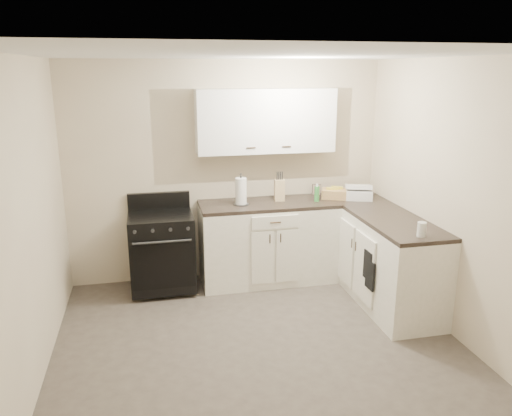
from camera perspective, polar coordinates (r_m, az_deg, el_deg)
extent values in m
plane|color=#473F38|center=(4.57, 0.66, -16.02)|extent=(3.60, 3.60, 0.00)
plane|color=white|center=(3.89, 0.78, 17.16)|extent=(3.60, 3.60, 0.00)
plane|color=beige|center=(5.77, -3.38, 4.13)|extent=(3.60, 0.00, 3.60)
plane|color=beige|center=(4.78, 22.20, 0.58)|extent=(0.00, 3.60, 3.60)
plane|color=beige|center=(4.06, -24.89, -2.27)|extent=(0.00, 3.60, 3.60)
plane|color=beige|center=(2.46, 10.60, -12.38)|extent=(3.60, 0.00, 3.60)
cube|color=white|center=(5.78, 1.39, -4.06)|extent=(1.55, 0.60, 0.90)
cube|color=white|center=(5.57, 13.89, -5.33)|extent=(0.60, 1.90, 0.90)
cube|color=black|center=(5.64, 1.42, 0.44)|extent=(1.55, 0.60, 0.04)
cube|color=black|center=(5.42, 14.21, -0.68)|extent=(0.60, 1.90, 0.04)
cube|color=white|center=(5.62, 1.11, 9.93)|extent=(1.55, 0.30, 0.70)
cube|color=black|center=(5.61, -10.68, -4.88)|extent=(0.69, 0.59, 0.83)
cube|color=#DABB86|center=(5.70, 2.70, 2.06)|extent=(0.12, 0.11, 0.24)
cylinder|color=white|center=(5.51, -1.73, 1.91)|extent=(0.14, 0.14, 0.30)
cylinder|color=green|center=(5.71, 6.97, 1.62)|extent=(0.06, 0.06, 0.17)
cube|color=black|center=(6.02, 6.91, 2.11)|extent=(0.11, 0.07, 0.13)
cube|color=tan|center=(5.88, 9.06, 1.60)|extent=(0.37, 0.31, 0.10)
cube|color=white|center=(5.92, 11.65, 1.59)|extent=(0.37, 0.36, 0.11)
cylinder|color=silver|center=(4.72, 18.40, -2.33)|extent=(0.10, 0.10, 0.13)
cube|color=black|center=(5.05, 12.90, -7.48)|extent=(0.02, 0.17, 0.29)
cube|color=black|center=(5.06, 12.68, -6.42)|extent=(0.02, 0.17, 0.29)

